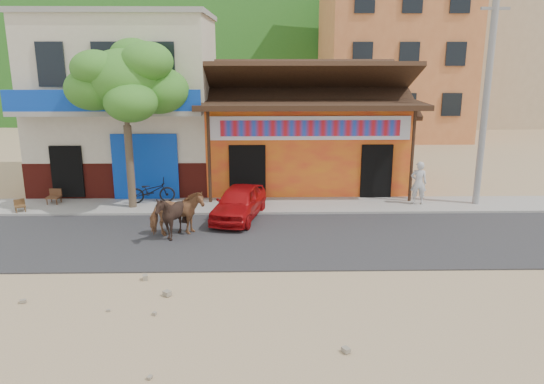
{
  "coord_description": "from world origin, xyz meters",
  "views": [
    {
      "loc": [
        0.14,
        -13.0,
        5.66
      ],
      "look_at": [
        0.47,
        3.0,
        1.4
      ],
      "focal_mm": 35.0,
      "sensor_mm": 36.0,
      "label": 1
    }
  ],
  "objects": [
    {
      "name": "utility_pole",
      "position": [
        8.2,
        6.0,
        4.12
      ],
      "size": [
        0.24,
        0.24,
        8.0
      ],
      "primitive_type": "cylinder",
      "color": "gray",
      "rests_on": "sidewalk"
    },
    {
      "name": "pedestrian",
      "position": [
        5.99,
        5.99,
        0.93
      ],
      "size": [
        0.65,
        0.48,
        1.62
      ],
      "primitive_type": "imported",
      "rotation": [
        0.0,
        0.0,
        2.97
      ],
      "color": "silver",
      "rests_on": "sidewalk"
    },
    {
      "name": "dance_club",
      "position": [
        2.0,
        10.0,
        1.8
      ],
      "size": [
        8.0,
        6.0,
        3.6
      ],
      "primitive_type": "cube",
      "color": "orange",
      "rests_on": "ground"
    },
    {
      "name": "cafe_chair_left",
      "position": [
        -7.66,
        6.3,
        0.61
      ],
      "size": [
        0.49,
        0.49,
        0.99
      ],
      "primitive_type": null,
      "rotation": [
        0.0,
        0.0,
        -0.06
      ],
      "color": "#473217",
      "rests_on": "sidewalk"
    },
    {
      "name": "apartment_front",
      "position": [
        9.0,
        24.0,
        6.0
      ],
      "size": [
        9.0,
        9.0,
        12.0
      ],
      "primitive_type": "cube",
      "color": "#CC723F",
      "rests_on": "ground"
    },
    {
      "name": "hillside",
      "position": [
        0.0,
        70.0,
        12.0
      ],
      "size": [
        100.0,
        40.0,
        24.0
      ],
      "primitive_type": "ellipsoid",
      "color": "#194C14",
      "rests_on": "ground"
    },
    {
      "name": "apartment_rear",
      "position": [
        18.0,
        30.0,
        5.0
      ],
      "size": [
        8.0,
        8.0,
        10.0
      ],
      "primitive_type": "cube",
      "color": "tan",
      "rests_on": "ground"
    },
    {
      "name": "tree",
      "position": [
        -4.6,
        5.8,
        3.12
      ],
      "size": [
        3.0,
        3.0,
        6.0
      ],
      "primitive_type": null,
      "color": "#2D721E",
      "rests_on": "sidewalk"
    },
    {
      "name": "cafe_building",
      "position": [
        -5.5,
        10.0,
        3.5
      ],
      "size": [
        7.0,
        6.0,
        7.0
      ],
      "primitive_type": "cube",
      "color": "beige",
      "rests_on": "ground"
    },
    {
      "name": "ground",
      "position": [
        0.0,
        0.0,
        0.0
      ],
      "size": [
        120.0,
        120.0,
        0.0
      ],
      "primitive_type": "plane",
      "color": "#9E825B",
      "rests_on": "ground"
    },
    {
      "name": "scooter",
      "position": [
        -4.0,
        6.34,
        0.58
      ],
      "size": [
        1.81,
        0.88,
        0.91
      ],
      "primitive_type": "imported",
      "rotation": [
        0.0,
        0.0,
        1.73
      ],
      "color": "black",
      "rests_on": "sidewalk"
    },
    {
      "name": "road",
      "position": [
        0.0,
        2.5,
        0.02
      ],
      "size": [
        60.0,
        5.0,
        0.04
      ],
      "primitive_type": "cube",
      "color": "#28282B",
      "rests_on": "ground"
    },
    {
      "name": "sidewalk",
      "position": [
        0.0,
        6.0,
        0.06
      ],
      "size": [
        60.0,
        2.0,
        0.12
      ],
      "primitive_type": "cube",
      "color": "gray",
      "rests_on": "ground"
    },
    {
      "name": "cafe_chair_right",
      "position": [
        -8.49,
        5.3,
        0.51
      ],
      "size": [
        0.5,
        0.5,
        0.79
      ],
      "primitive_type": null,
      "rotation": [
        0.0,
        0.0,
        0.49
      ],
      "color": "#4E361A",
      "rests_on": "sidewalk"
    },
    {
      "name": "red_car",
      "position": [
        -0.64,
        4.58,
        0.62
      ],
      "size": [
        2.12,
        3.6,
        1.15
      ],
      "primitive_type": "imported",
      "rotation": [
        0.0,
        0.0,
        -0.24
      ],
      "color": "#AB0C0F",
      "rests_on": "road"
    },
    {
      "name": "cow_tan",
      "position": [
        -2.51,
        2.87,
        0.75
      ],
      "size": [
        1.8,
        1.12,
        1.42
      ],
      "primitive_type": "imported",
      "rotation": [
        0.0,
        0.0,
        1.8
      ],
      "color": "#935F3A",
      "rests_on": "road"
    },
    {
      "name": "cow_dark",
      "position": [
        -2.62,
        2.61,
        0.75
      ],
      "size": [
        1.64,
        1.57,
        1.42
      ],
      "primitive_type": "imported",
      "rotation": [
        0.0,
        0.0,
        -1.15
      ],
      "color": "black",
      "rests_on": "road"
    }
  ]
}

